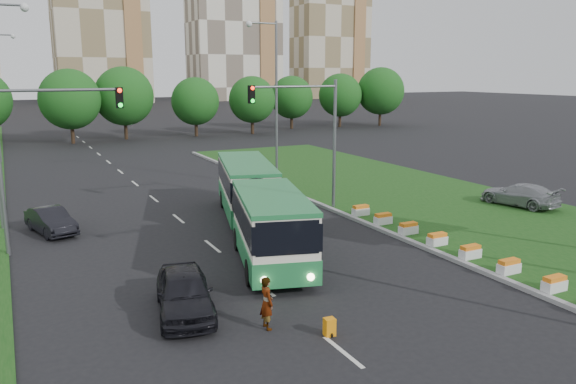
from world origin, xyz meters
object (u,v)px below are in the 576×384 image
articulated_bus (252,203)px  shopping_trolley (329,327)px  pedestrian (267,303)px  traffic_mast_median (312,125)px  car_left_far (51,221)px  car_median (520,195)px  car_left_near (184,292)px  traffic_mast_left (36,140)px

articulated_bus → shopping_trolley: bearing=-85.3°
pedestrian → traffic_mast_median: bearing=-33.9°
car_left_far → pedestrian: size_ratio=2.28×
car_left_far → car_median: size_ratio=0.84×
car_left_near → car_median: car_left_near is taller
car_left_near → traffic_mast_left: bearing=122.9°
car_left_far → traffic_mast_left: bearing=-114.9°
traffic_mast_left → car_median: bearing=-8.5°
car_left_far → car_median: (26.93, -7.21, 0.18)m
articulated_bus → car_median: 17.66m
traffic_mast_left → car_left_near: (3.88, -10.05, -4.55)m
articulated_bus → car_median: articulated_bus is taller
car_median → articulated_bus: bearing=-18.1°
traffic_mast_median → shopping_trolley: size_ratio=13.39×
articulated_bus → pedestrian: size_ratio=9.55×
traffic_mast_median → articulated_bus: traffic_mast_median is taller
traffic_mast_median → traffic_mast_left: bearing=-176.2°
traffic_mast_median → articulated_bus: 7.10m
articulated_bus → shopping_trolley: 12.05m
traffic_mast_left → car_left_far: traffic_mast_left is taller
traffic_mast_left → car_median: (27.42, -4.08, -4.49)m
traffic_mast_left → articulated_bus: size_ratio=0.46×
traffic_mast_left → car_left_near: bearing=-68.9°
articulated_bus → pedestrian: bearing=-94.9°
traffic_mast_median → articulated_bus: bearing=-149.3°
pedestrian → car_median: bearing=-68.3°
articulated_bus → car_median: (17.53, -1.95, -0.88)m
traffic_mast_median → shopping_trolley: traffic_mast_median is taller
traffic_mast_left → traffic_mast_median: bearing=3.8°
traffic_mast_median → car_left_far: 15.54m
car_median → pedestrian: 23.02m
traffic_mast_median → car_left_far: traffic_mast_median is taller
traffic_mast_left → shopping_trolley: size_ratio=13.39×
car_median → shopping_trolley: (-19.85, -9.78, -0.57)m
traffic_mast_median → car_median: traffic_mast_median is taller
articulated_bus → car_left_near: 10.00m
articulated_bus → pedestrian: (-3.92, -10.33, -0.84)m
traffic_mast_median → shopping_trolley: bearing=-117.0°
traffic_mast_median → shopping_trolley: (-7.58, -14.86, -5.05)m
traffic_mast_median → pedestrian: 16.89m
car_median → pedestrian: bearing=9.6°
traffic_mast_left → pedestrian: traffic_mast_left is taller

